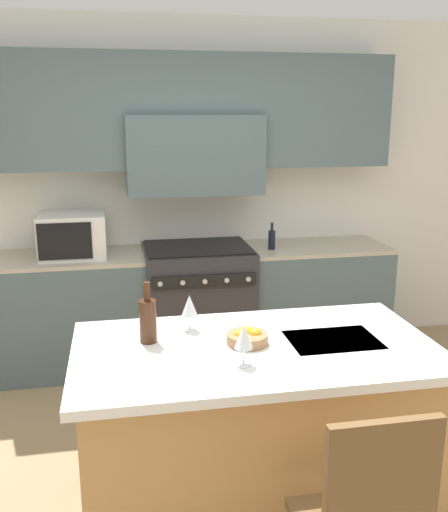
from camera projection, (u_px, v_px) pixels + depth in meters
back_cabinetry at (192, 162)px, 4.56m from camera, size 10.00×0.46×2.70m
back_counter at (198, 305)px, 4.59m from camera, size 3.10×0.62×0.91m
range_stove at (198, 304)px, 4.57m from camera, size 0.84×0.70×0.95m
microwave at (73, 235)px, 4.27m from camera, size 0.48×0.43×0.33m
kitchen_island at (255, 428)px, 2.83m from camera, size 1.73×0.95×0.89m
wine_bottle at (148, 320)px, 2.74m from camera, size 0.08×0.08×0.30m
wine_glass_near at (244, 338)px, 2.48m from camera, size 0.08×0.08×0.19m
wine_glass_far at (189, 306)px, 2.88m from camera, size 0.08×0.08×0.19m
fruit_bowl at (247, 337)px, 2.74m from camera, size 0.20×0.20×0.08m
oil_bottle_on_counter at (272, 239)px, 4.51m from camera, size 0.06×0.06×0.21m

